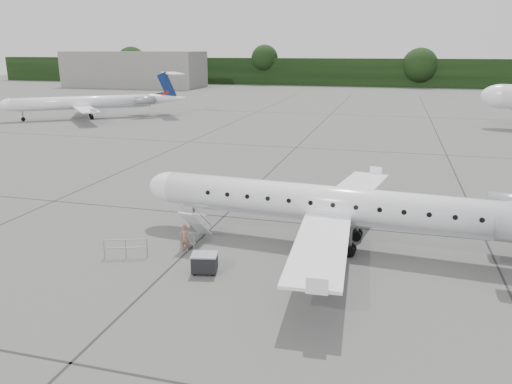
% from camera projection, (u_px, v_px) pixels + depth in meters
% --- Properties ---
extents(ground, '(320.00, 320.00, 0.00)m').
position_uv_depth(ground, '(314.00, 261.00, 25.66)').
color(ground, '#5E5E5C').
rests_on(ground, ground).
extents(treeline, '(260.00, 4.00, 8.00)m').
position_uv_depth(treeline, '(385.00, 73.00, 145.07)').
color(treeline, black).
rests_on(treeline, ground).
extents(terminal_building, '(40.00, 14.00, 10.00)m').
position_uv_depth(terminal_building, '(134.00, 69.00, 144.10)').
color(terminal_building, slate).
rests_on(terminal_building, ground).
extents(main_regional_jet, '(27.33, 20.55, 6.69)m').
position_uv_depth(main_regional_jet, '(339.00, 187.00, 26.86)').
color(main_regional_jet, white).
rests_on(main_regional_jet, ground).
extents(airstair, '(1.02, 2.46, 2.10)m').
position_uv_depth(airstair, '(196.00, 225.00, 27.92)').
color(airstair, white).
rests_on(airstair, ground).
extents(passenger, '(0.59, 0.43, 1.49)m').
position_uv_depth(passenger, '(185.00, 238.00, 26.78)').
color(passenger, '#8A5F4B').
rests_on(passenger, ground).
extents(safety_railing, '(2.09, 0.83, 1.00)m').
position_uv_depth(safety_railing, '(126.00, 249.00, 25.97)').
color(safety_railing, '#97999F').
rests_on(safety_railing, ground).
extents(baggage_cart, '(1.37, 1.20, 1.03)m').
position_uv_depth(baggage_cart, '(205.00, 263.00, 24.21)').
color(baggage_cart, black).
rests_on(baggage_cart, ground).
extents(bg_regional_left, '(32.71, 31.03, 6.96)m').
position_uv_depth(bg_regional_left, '(83.00, 96.00, 77.78)').
color(bg_regional_left, white).
rests_on(bg_regional_left, ground).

